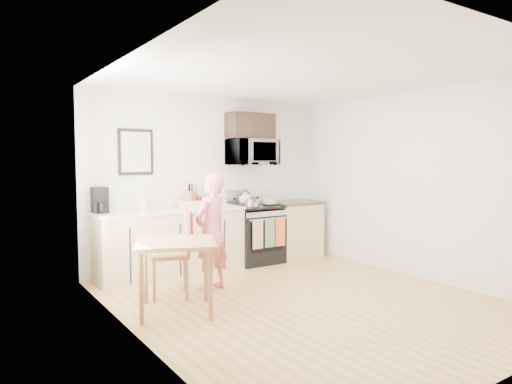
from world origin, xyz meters
TOP-DOWN VIEW (x-y plane):
  - floor at (0.00, 0.00)m, footprint 4.60×4.60m
  - back_wall at (0.00, 2.30)m, footprint 4.00×0.04m
  - front_wall at (0.00, -2.30)m, footprint 4.00×0.04m
  - left_wall at (-2.00, 0.00)m, footprint 0.04×4.60m
  - right_wall at (2.00, 0.00)m, footprint 0.04×4.60m
  - ceiling at (0.00, 0.00)m, footprint 4.00×4.60m
  - window at (-1.96, 0.80)m, footprint 0.06×1.40m
  - cabinet_left at (-0.80, 2.00)m, footprint 2.10×0.60m
  - countertop_left at (-0.80, 2.00)m, footprint 2.14×0.64m
  - cabinet_right at (1.43, 2.00)m, footprint 0.84×0.60m
  - countertop_right at (1.43, 2.00)m, footprint 0.88×0.64m
  - range at (0.63, 1.98)m, footprint 0.76×0.70m
  - microwave at (0.63, 2.08)m, footprint 0.76×0.51m
  - upper_cabinet at (0.63, 2.12)m, footprint 0.76×0.35m
  - wall_art at (-1.20, 2.28)m, footprint 0.50×0.04m
  - wall_trivet at (0.05, 2.28)m, footprint 0.20×0.02m
  - person at (-0.69, 1.01)m, footprint 0.63×0.53m
  - dining_table at (-1.41, 0.48)m, footprint 0.95×0.95m
  - chair at (-1.10, 0.97)m, footprint 0.61×0.57m
  - knife_block at (-0.42, 2.18)m, footprint 0.17×0.18m
  - utensil_crock at (-0.25, 2.22)m, footprint 0.11×0.11m
  - fruit_bowl at (-0.59, 2.15)m, footprint 0.27×0.27m
  - milk_carton at (-1.20, 2.06)m, footprint 0.10×0.10m
  - coffee_maker at (-1.75, 2.12)m, footprint 0.20×0.29m
  - bread_bag at (-0.58, 1.78)m, footprint 0.35×0.22m
  - cake at (0.86, 1.91)m, footprint 0.27×0.27m
  - kettle at (0.49, 2.06)m, footprint 0.19×0.19m
  - pot at (0.44, 1.79)m, footprint 0.21×0.35m

SIDE VIEW (x-z plane):
  - floor at x=0.00m, z-range 0.00..0.00m
  - range at x=0.63m, z-range -0.14..1.02m
  - cabinet_left at x=-0.80m, z-range 0.00..0.90m
  - cabinet_right at x=1.43m, z-range 0.00..0.90m
  - chair at x=-1.10m, z-range 0.15..1.19m
  - dining_table at x=-1.41m, z-range 0.30..1.08m
  - person at x=-0.69m, z-range 0.00..1.48m
  - countertop_left at x=-0.80m, z-range 0.90..0.94m
  - countertop_right at x=1.43m, z-range 0.90..0.94m
  - cake at x=0.86m, z-range 0.92..1.01m
  - pot at x=0.44m, z-range 0.93..1.03m
  - fruit_bowl at x=-0.59m, z-range 0.93..1.04m
  - bread_bag at x=-0.58m, z-range 0.94..1.06m
  - kettle at x=0.49m, z-range 0.91..1.15m
  - milk_carton at x=-1.20m, z-range 0.94..1.17m
  - knife_block at x=-0.42m, z-range 0.94..1.18m
  - utensil_crock at x=-0.25m, z-range 0.91..1.25m
  - coffee_maker at x=-1.75m, z-range 0.93..1.27m
  - back_wall at x=0.00m, z-range 0.00..2.60m
  - front_wall at x=0.00m, z-range 0.00..2.60m
  - left_wall at x=-2.00m, z-range 0.00..2.60m
  - right_wall at x=2.00m, z-range 0.00..2.60m
  - wall_trivet at x=0.05m, z-range 1.20..1.40m
  - window at x=-1.96m, z-range 0.80..2.30m
  - wall_art at x=-1.20m, z-range 1.43..2.08m
  - microwave at x=0.63m, z-range 1.55..1.97m
  - upper_cabinet at x=0.63m, z-range 1.98..2.38m
  - ceiling at x=0.00m, z-range 2.58..2.62m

